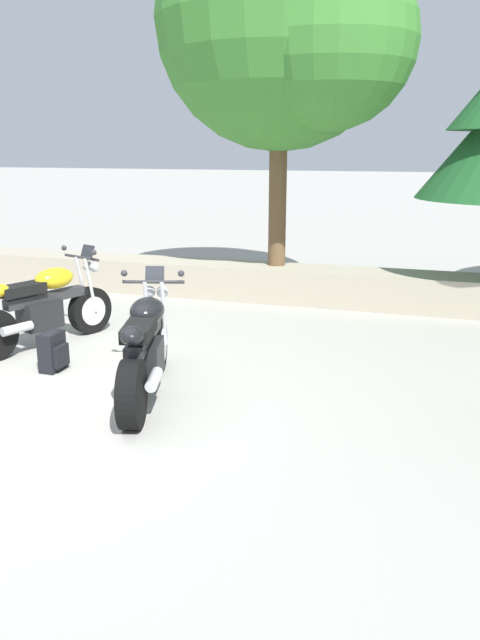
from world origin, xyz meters
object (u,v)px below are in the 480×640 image
Objects in this scene: motorcycle_yellow_near_left at (45,308)px; rider_backpack at (52,350)px; leafy_tree_far_left at (290,26)px; motorcycle_black_centre at (146,349)px.

motorcycle_yellow_near_left is 1.01m from rider_backpack.
leafy_tree_far_left reaches higher than rider_backpack.
motorcycle_yellow_near_left and motorcycle_black_centre have the same top height.
motorcycle_black_centre is at bearing -14.65° from rider_backpack.
rider_backpack is at bearing -113.18° from leafy_tree_far_left.
motorcycle_yellow_near_left is at bearing -125.69° from leafy_tree_far_left.
motorcycle_black_centre is (1.91, -1.12, 0.00)m from motorcycle_yellow_near_left.
leafy_tree_far_left is at bearing 66.82° from rider_backpack.
leafy_tree_far_left is (2.31, 3.21, 3.62)m from motorcycle_yellow_near_left.
motorcycle_black_centre is 5.66m from leafy_tree_far_left.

